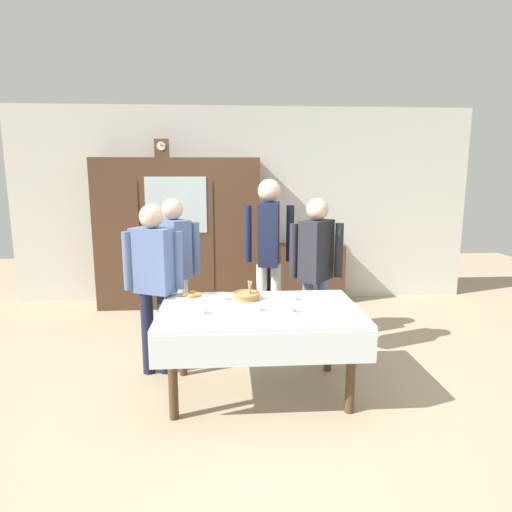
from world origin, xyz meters
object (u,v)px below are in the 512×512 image
(dining_table, at_px, (260,321))
(spoon_center, at_px, (319,312))
(tea_cup_center, at_px, (289,309))
(person_behind_table_right, at_px, (269,245))
(tea_cup_front_edge, at_px, (222,297))
(bread_basket, at_px, (247,295))
(bookshelf_low, at_px, (306,273))
(spoon_far_right, at_px, (254,318))
(spoon_far_left, at_px, (338,301))
(mantel_clock, at_px, (162,148))
(book_stack, at_px, (306,241))
(wall_cabinet, at_px, (179,233))
(pastry_plate, at_px, (191,296))
(tea_cup_near_right, at_px, (201,311))
(person_by_cabinet, at_px, (154,274))
(person_near_right_end, at_px, (316,263))
(tea_cup_near_left, at_px, (293,298))
(person_behind_table_left, at_px, (174,260))
(tea_cup_far_right, at_px, (257,308))

(dining_table, xyz_separation_m, spoon_center, (0.45, -0.11, 0.10))
(tea_cup_center, height_order, person_behind_table_right, person_behind_table_right)
(tea_cup_front_edge, height_order, bread_basket, bread_basket)
(bookshelf_low, bearing_deg, spoon_far_right, -107.71)
(tea_cup_center, bearing_deg, spoon_far_left, 30.00)
(mantel_clock, relative_size, book_stack, 1.09)
(wall_cabinet, relative_size, pastry_plate, 7.73)
(spoon_far_right, bearing_deg, pastry_plate, 130.82)
(mantel_clock, bearing_deg, wall_cabinet, 0.20)
(wall_cabinet, height_order, person_behind_table_right, wall_cabinet)
(tea_cup_front_edge, xyz_separation_m, tea_cup_near_right, (-0.16, -0.38, -0.00))
(spoon_far_left, relative_size, person_by_cabinet, 0.08)
(dining_table, height_order, person_near_right_end, person_near_right_end)
(tea_cup_near_left, height_order, person_behind_table_left, person_behind_table_left)
(spoon_far_left, bearing_deg, book_stack, 85.86)
(spoon_far_left, bearing_deg, wall_cabinet, 122.99)
(tea_cup_center, relative_size, tea_cup_near_left, 1.00)
(person_behind_table_left, bearing_deg, bread_basket, -46.24)
(bookshelf_low, xyz_separation_m, person_by_cabinet, (-1.76, -2.18, 0.52))
(tea_cup_near_left, bearing_deg, person_near_right_end, 60.44)
(person_near_right_end, bearing_deg, dining_table, -128.57)
(bookshelf_low, xyz_separation_m, spoon_far_left, (-0.18, -2.48, 0.32))
(tea_cup_center, bearing_deg, tea_cup_far_right, 169.72)
(book_stack, relative_size, spoon_far_right, 1.85)
(wall_cabinet, distance_m, mantel_clock, 1.13)
(dining_table, xyz_separation_m, book_stack, (0.85, 2.64, 0.24))
(pastry_plate, relative_size, person_behind_table_right, 0.16)
(bread_basket, relative_size, spoon_far_right, 2.02)
(tea_cup_center, relative_size, person_behind_table_left, 0.08)
(tea_cup_center, distance_m, person_behind_table_left, 1.51)
(bread_basket, xyz_separation_m, person_behind_table_left, (-0.69, 0.72, 0.18))
(tea_cup_near_right, bearing_deg, tea_cup_far_right, 6.30)
(tea_cup_near_right, bearing_deg, wall_cabinet, 99.27)
(tea_cup_center, xyz_separation_m, tea_cup_near_right, (-0.68, -0.00, -0.00))
(mantel_clock, relative_size, spoon_far_left, 2.02)
(bookshelf_low, xyz_separation_m, pastry_plate, (-1.42, -2.26, 0.33))
(wall_cabinet, height_order, person_behind_table_left, wall_cabinet)
(pastry_plate, relative_size, person_by_cabinet, 0.18)
(tea_cup_far_right, bearing_deg, dining_table, 62.20)
(book_stack, bearing_deg, person_by_cabinet, -128.89)
(tea_cup_near_left, relative_size, person_behind_table_right, 0.07)
(spoon_center, bearing_deg, bookshelf_low, 81.66)
(dining_table, xyz_separation_m, person_behind_table_right, (0.18, 1.12, 0.44))
(tea_cup_near_right, distance_m, spoon_center, 0.91)
(tea_cup_far_right, height_order, tea_cup_near_right, same)
(mantel_clock, bearing_deg, book_stack, 1.51)
(pastry_plate, distance_m, person_behind_table_right, 1.11)
(spoon_far_right, bearing_deg, bookshelf_low, 72.29)
(tea_cup_near_right, bearing_deg, tea_cup_front_edge, 66.88)
(pastry_plate, height_order, spoon_center, pastry_plate)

